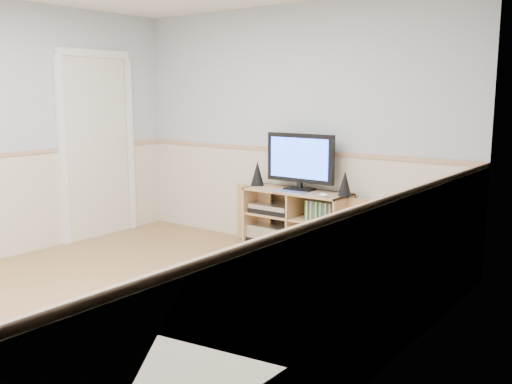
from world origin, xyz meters
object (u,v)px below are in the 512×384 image
(media_cabinet, at_px, (299,221))
(monitor, at_px, (300,160))
(keyboard, at_px, (290,192))
(game_consoles, at_px, (319,252))

(media_cabinet, xyz_separation_m, monitor, (0.00, -0.00, 0.63))
(media_cabinet, bearing_deg, keyboard, -86.99)
(monitor, relative_size, keyboard, 2.31)
(media_cabinet, bearing_deg, game_consoles, -12.71)
(media_cabinet, relative_size, monitor, 2.23)
(monitor, distance_m, game_consoles, 0.93)
(monitor, distance_m, keyboard, 0.35)
(media_cabinet, xyz_separation_m, keyboard, (0.01, -0.19, 0.32))
(media_cabinet, distance_m, monitor, 0.63)
(media_cabinet, height_order, game_consoles, media_cabinet)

